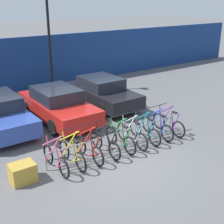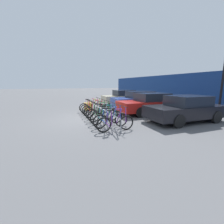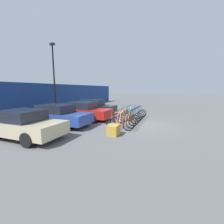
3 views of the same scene
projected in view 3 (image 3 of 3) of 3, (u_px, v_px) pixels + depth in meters
name	position (u px, v px, depth m)	size (l,w,h in m)	color
ground_plane	(135.00, 124.00, 10.44)	(120.00, 120.00, 0.00)	#59595B
hoarding_wall	(33.00, 99.00, 13.60)	(36.00, 0.16, 2.94)	navy
bike_rack	(128.00, 115.00, 11.03)	(5.32, 0.04, 0.57)	gray
bicycle_pink	(120.00, 124.00, 8.79)	(0.68, 1.71, 1.05)	black
bicycle_yellow	(122.00, 122.00, 9.31)	(0.68, 1.71, 1.05)	black
bicycle_red	(125.00, 120.00, 9.88)	(0.68, 1.71, 1.05)	black
bicycle_black	(128.00, 118.00, 10.47)	(0.68, 1.71, 1.05)	black
bicycle_green	(130.00, 117.00, 11.05)	(0.68, 1.71, 1.05)	black
bicycle_silver	(132.00, 116.00, 11.52)	(0.68, 1.71, 1.05)	black
bicycle_teal	(133.00, 114.00, 12.07)	(0.68, 1.71, 1.05)	black
bicycle_blue	(135.00, 113.00, 12.65)	(0.68, 1.71, 1.05)	black
bicycle_purple	(137.00, 112.00, 13.19)	(0.68, 1.71, 1.05)	black
car_beige	(24.00, 124.00, 7.33)	(1.91, 4.04, 1.40)	#C1B28E
car_blue	(57.00, 115.00, 9.85)	(1.91, 4.45, 1.40)	#2D479E
car_red	(83.00, 111.00, 11.87)	(1.91, 4.46, 1.40)	red
car_black	(93.00, 107.00, 14.38)	(1.91, 4.29, 1.40)	black
lamp_post	(54.00, 75.00, 14.54)	(0.24, 0.44, 6.70)	black
cargo_crate	(113.00, 130.00, 7.86)	(0.70, 0.56, 0.55)	#B28C33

